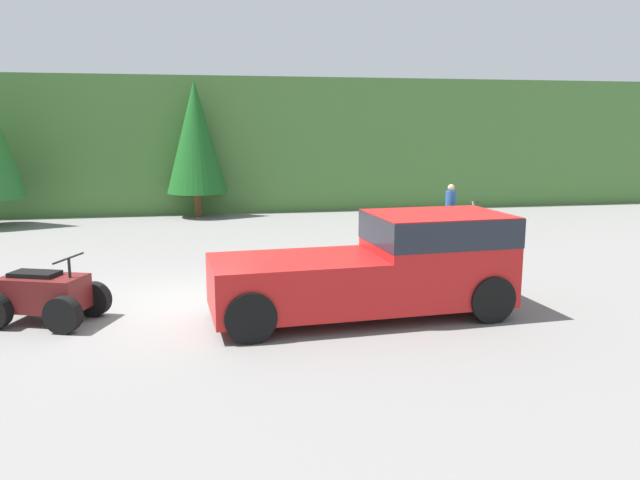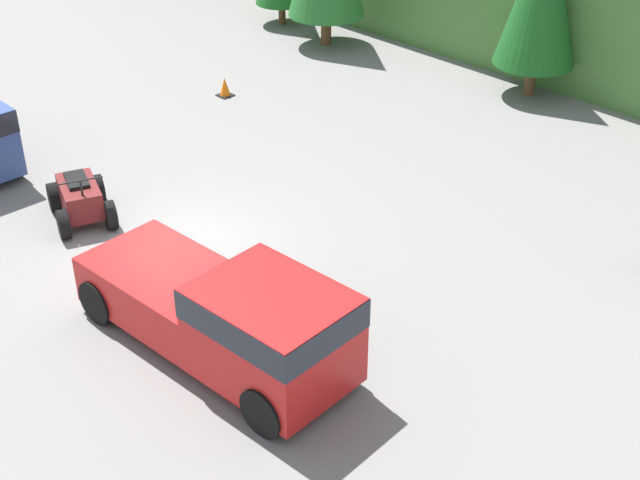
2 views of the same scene
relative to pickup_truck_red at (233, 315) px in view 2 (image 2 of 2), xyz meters
name	(u,v)px [view 2 (image 2 of 2)]	position (x,y,z in m)	size (l,w,h in m)	color
ground_plane	(180,248)	(-3.67, 1.50, -0.99)	(80.00, 80.00, 0.00)	slate
pickup_truck_red	(233,315)	(0.00, 0.00, 0.00)	(5.57, 2.36, 1.88)	red
quad_atv	(80,199)	(-6.18, 0.70, -0.52)	(2.26, 1.82, 1.22)	black
traffic_cone	(225,88)	(-9.51, 7.38, -0.74)	(0.42, 0.42, 0.55)	black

